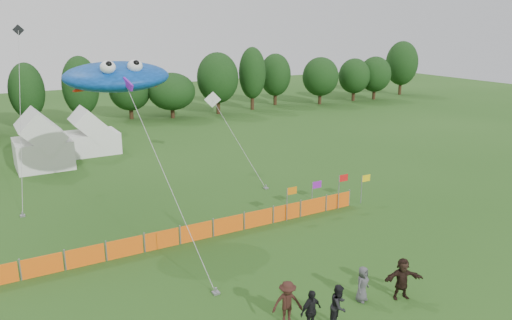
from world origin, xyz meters
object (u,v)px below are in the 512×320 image
spectator_c (287,303)px  spectator_d (311,311)px  tent_left (42,144)px  stingray_kite (115,76)px  spectator_b (339,306)px  tent_right (92,136)px  spectator_e (362,284)px  barrier_fence (196,232)px  spectator_f (402,279)px

spectator_c → spectator_d: (0.52, -0.87, -0.05)m
tent_left → stingray_kite: bearing=-80.1°
tent_left → spectator_b: 30.93m
tent_right → spectator_b: bearing=-85.8°
tent_right → spectator_e: 32.25m
tent_left → barrier_fence: (5.28, -19.77, -1.47)m
tent_right → spectator_d: size_ratio=2.54×
tent_left → spectator_c: (5.27, -29.00, -1.02)m
spectator_e → barrier_fence: bearing=91.4°
spectator_b → spectator_e: size_ratio=1.13×
spectator_c → stingray_kite: (-2.64, 13.96, 7.86)m
tent_right → spectator_e: size_ratio=2.84×
barrier_fence → stingray_kite: size_ratio=1.22×
tent_right → barrier_fence: bearing=-88.3°
spectator_b → stingray_kite: (-4.36, 15.07, 7.91)m
spectator_d → spectator_f: spectator_f is taller
tent_left → spectator_f: bearing=-70.2°
spectator_b → spectator_e: bearing=-2.3°
stingray_kite → spectator_d: bearing=-78.0°
spectator_b → spectator_d: spectator_b is taller
spectator_d → spectator_f: bearing=-8.3°
barrier_fence → spectator_d: (0.51, -10.10, 0.40)m
spectator_b → stingray_kite: 17.57m
tent_left → spectator_e: (9.08, -29.14, -1.17)m
tent_right → spectator_d: 32.69m
tent_right → spectator_e: tent_right is taller
spectator_c → stingray_kite: 16.24m
spectator_e → stingray_kite: bearing=93.9°
spectator_f → spectator_c: bearing=-168.6°
spectator_f → stingray_kite: 18.61m
stingray_kite → spectator_c: bearing=-79.3°
barrier_fence → spectator_c: 9.24m
tent_left → spectator_e: bearing=-72.7°
spectator_c → spectator_b: bearing=-12.2°
stingray_kite → tent_right: bearing=83.7°
tent_right → spectator_b: size_ratio=2.51×
spectator_d → spectator_f: (4.94, 0.03, 0.05)m
tent_left → barrier_fence: size_ratio=0.20×
tent_left → tent_right: bearing=31.3°
spectator_b → spectator_f: spectator_f is taller
barrier_fence → spectator_e: size_ratio=13.57×
tent_left → stingray_kite: stingray_kite is taller
spectator_b → stingray_kite: bearing=78.9°
spectator_c → spectator_d: spectator_c is taller
barrier_fence → spectator_e: (3.80, -9.37, 0.31)m
barrier_fence → spectator_c: (-0.01, -9.23, 0.45)m
tent_left → tent_right: 5.39m
tent_right → stingray_kite: stingray_kite is taller
barrier_fence → spectator_d: spectator_d is taller
tent_right → barrier_fence: size_ratio=0.21×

